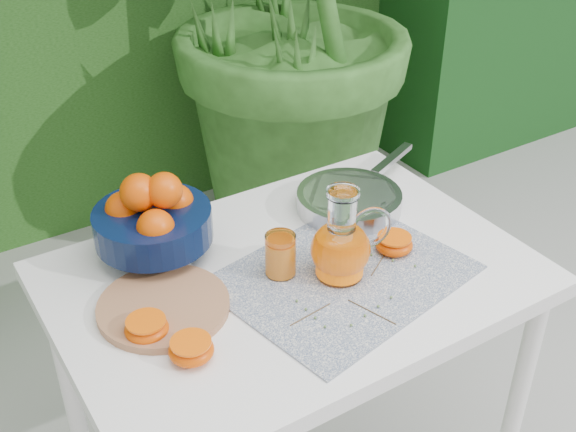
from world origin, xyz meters
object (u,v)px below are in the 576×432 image
cutting_board (164,306)px  juice_pitcher (342,246)px  white_table (293,301)px  saute_pan (350,199)px  fruit_bowl (152,218)px

cutting_board → juice_pitcher: bearing=-14.8°
white_table → saute_pan: bearing=29.3°
juice_pitcher → white_table: bearing=139.6°
fruit_bowl → saute_pan: bearing=-9.3°
white_table → fruit_bowl: size_ratio=3.18×
fruit_bowl → white_table: bearing=-45.0°
cutting_board → fruit_bowl: bearing=70.8°
cutting_board → fruit_bowl: (0.07, 0.19, 0.08)m
cutting_board → saute_pan: saute_pan is taller
fruit_bowl → saute_pan: fruit_bowl is taller
cutting_board → juice_pitcher: size_ratio=1.27×
white_table → juice_pitcher: 0.19m
cutting_board → juice_pitcher: juice_pitcher is taller
white_table → saute_pan: saute_pan is taller
cutting_board → fruit_bowl: fruit_bowl is taller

